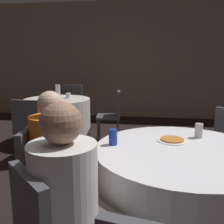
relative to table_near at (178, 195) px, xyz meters
The scene contains 14 objects.
wall_back 4.56m from the table_near, 91.58° to the left, with size 16.00×0.06×2.80m.
table_near is the anchor object (origin of this frame).
table_far 2.91m from the table_near, 128.17° to the left, with size 1.14×1.14×0.74m.
chair_near_west 1.07m from the table_near, behind, with size 0.44×0.44×0.89m.
chair_far_south 2.26m from the table_near, 144.57° to the left, with size 0.42×0.42×0.89m.
chair_far_north 3.74m from the table_near, 119.12° to the left, with size 0.41×0.41×0.89m.
chair_far_east 2.53m from the table_near, 109.01° to the left, with size 0.44×0.44×0.89m.
person_white_shirt 0.93m from the table_near, 133.48° to the right, with size 0.48×0.48×1.19m.
person_orange_shirt 0.92m from the table_near, behind, with size 0.50×0.34×1.17m.
pizza_plate_near 0.43m from the table_near, 103.94° to the left, with size 0.25×0.25×0.02m.
soda_can_silver 0.56m from the table_near, 59.49° to the left, with size 0.07×0.07×0.12m.
soda_can_blue 0.67m from the table_near, behind, with size 0.07×0.07×0.12m.
bottle_far 3.23m from the table_near, 126.18° to the left, with size 0.09×0.09×0.22m.
cup_far 2.93m from the table_near, 124.19° to the left, with size 0.09×0.09×0.09m.
Camera 1 is at (-0.14, -1.78, 1.38)m, focal length 40.00 mm.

